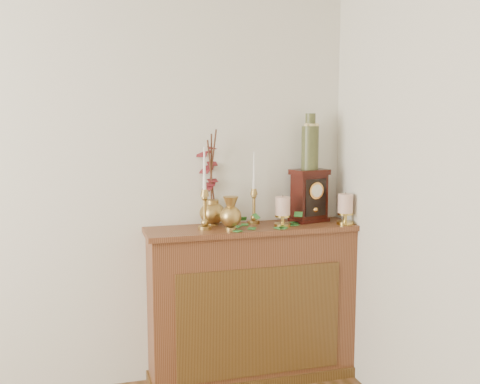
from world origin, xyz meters
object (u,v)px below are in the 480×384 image
object	(u,v)px
candlestick_center	(254,200)
bud_vase	(231,214)
candlestick_left	(205,203)
ceramic_vase	(310,144)
mantel_clock	(309,196)
ginger_jar	(209,182)

from	to	relation	value
candlestick_center	bud_vase	bearing A→B (deg)	-137.33
candlestick_left	ceramic_vase	bearing A→B (deg)	5.97
candlestick_center	ceramic_vase	size ratio (longest dim) A/B	1.28
candlestick_center	mantel_clock	distance (m)	0.34
candlestick_center	mantel_clock	xyz separation A→B (m)	(0.34, -0.03, 0.02)
ginger_jar	candlestick_center	bearing A→B (deg)	-12.31
candlestick_left	mantel_clock	xyz separation A→B (m)	(0.66, 0.07, 0.00)
candlestick_center	ceramic_vase	world-z (taller)	ceramic_vase
ginger_jar	ceramic_vase	bearing A→B (deg)	-7.53
bud_vase	ginger_jar	xyz separation A→B (m)	(-0.07, 0.23, 0.16)
candlestick_left	ginger_jar	bearing A→B (deg)	67.49
mantel_clock	candlestick_left	bearing A→B (deg)	171.83
bud_vase	ceramic_vase	distance (m)	0.66
bud_vase	ginger_jar	distance (m)	0.29
candlestick_center	ceramic_vase	distance (m)	0.47
ginger_jar	candlestick_left	bearing A→B (deg)	-112.51
candlestick_left	candlestick_center	distance (m)	0.33
candlestick_left	candlestick_center	world-z (taller)	candlestick_left
ginger_jar	mantel_clock	xyz separation A→B (m)	(0.60, -0.08, -0.10)
candlestick_left	ceramic_vase	size ratio (longest dim) A/B	1.39
candlestick_left	ginger_jar	world-z (taller)	ginger_jar
candlestick_left	ceramic_vase	xyz separation A→B (m)	(0.66, 0.07, 0.31)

